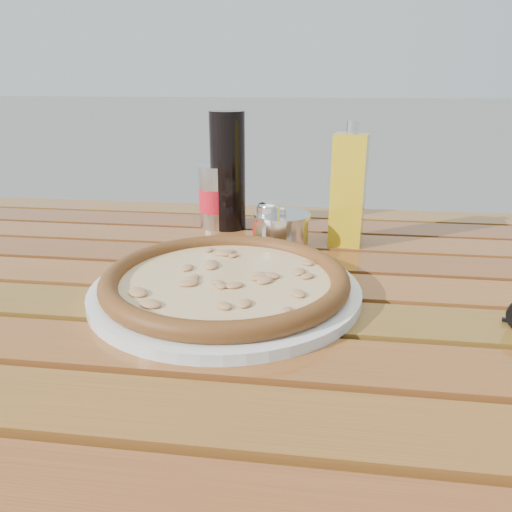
# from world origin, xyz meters

# --- Properties ---
(table) EXTENTS (1.40, 0.90, 0.75)m
(table) POSITION_xyz_m (0.00, -0.00, 0.67)
(table) COLOR #3D240E
(table) RESTS_ON ground
(plate) EXTENTS (0.39, 0.39, 0.01)m
(plate) POSITION_xyz_m (-0.03, -0.06, 0.76)
(plate) COLOR silver
(plate) RESTS_ON table
(pizza) EXTENTS (0.42, 0.42, 0.03)m
(pizza) POSITION_xyz_m (-0.03, -0.06, 0.77)
(pizza) COLOR #F7E4B1
(pizza) RESTS_ON plate
(pepper_shaker) EXTENTS (0.06, 0.06, 0.08)m
(pepper_shaker) POSITION_xyz_m (0.00, 0.16, 0.79)
(pepper_shaker) COLOR #A51E12
(pepper_shaker) RESTS_ON table
(oregano_shaker) EXTENTS (0.06, 0.06, 0.08)m
(oregano_shaker) POSITION_xyz_m (0.00, 0.15, 0.79)
(oregano_shaker) COLOR #353C18
(oregano_shaker) RESTS_ON table
(dark_bottle) EXTENTS (0.09, 0.09, 0.22)m
(dark_bottle) POSITION_xyz_m (-0.09, 0.26, 0.86)
(dark_bottle) COLOR black
(dark_bottle) RESTS_ON table
(soda_can) EXTENTS (0.07, 0.07, 0.12)m
(soda_can) POSITION_xyz_m (-0.11, 0.26, 0.81)
(soda_can) COLOR silver
(soda_can) RESTS_ON table
(olive_oil_cruet) EXTENTS (0.06, 0.06, 0.21)m
(olive_oil_cruet) POSITION_xyz_m (0.14, 0.19, 0.85)
(olive_oil_cruet) COLOR gold
(olive_oil_cruet) RESTS_ON table
(parmesan_tin) EXTENTS (0.11, 0.11, 0.07)m
(parmesan_tin) POSITION_xyz_m (0.03, 0.16, 0.78)
(parmesan_tin) COLOR silver
(parmesan_tin) RESTS_ON table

